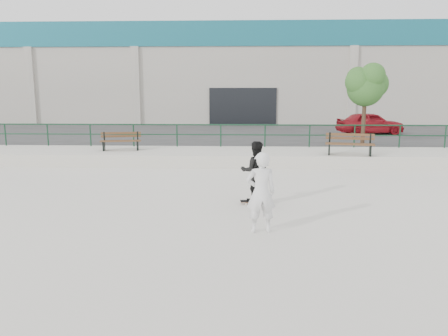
{
  "coord_description": "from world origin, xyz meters",
  "views": [
    {
      "loc": [
        -0.03,
        -8.91,
        3.06
      ],
      "look_at": [
        -0.49,
        2.0,
        1.1
      ],
      "focal_mm": 35.0,
      "sensor_mm": 36.0,
      "label": 1
    }
  ],
  "objects_px": {
    "seated_skater": "(261,192)",
    "standing_skater": "(255,171)",
    "red_car": "(370,123)",
    "tree": "(366,84)",
    "bench_left": "(121,141)",
    "bench_right": "(350,144)",
    "skateboard": "(255,201)"
  },
  "relations": [
    {
      "from": "red_car",
      "to": "seated_skater",
      "type": "height_order",
      "value": "red_car"
    },
    {
      "from": "skateboard",
      "to": "seated_skater",
      "type": "bearing_deg",
      "value": -95.79
    },
    {
      "from": "tree",
      "to": "red_car",
      "type": "relative_size",
      "value": 0.99
    },
    {
      "from": "bench_right",
      "to": "tree",
      "type": "relative_size",
      "value": 0.52
    },
    {
      "from": "tree",
      "to": "red_car",
      "type": "height_order",
      "value": "tree"
    },
    {
      "from": "bench_left",
      "to": "bench_right",
      "type": "relative_size",
      "value": 0.9
    },
    {
      "from": "seated_skater",
      "to": "standing_skater",
      "type": "bearing_deg",
      "value": -95.95
    },
    {
      "from": "red_car",
      "to": "skateboard",
      "type": "bearing_deg",
      "value": 143.76
    },
    {
      "from": "red_car",
      "to": "seated_skater",
      "type": "xyz_separation_m",
      "value": [
        -7.03,
        -16.62,
        -0.26
      ]
    },
    {
      "from": "standing_skater",
      "to": "seated_skater",
      "type": "bearing_deg",
      "value": 86.41
    },
    {
      "from": "skateboard",
      "to": "standing_skater",
      "type": "height_order",
      "value": "standing_skater"
    },
    {
      "from": "bench_right",
      "to": "red_car",
      "type": "bearing_deg",
      "value": 81.34
    },
    {
      "from": "bench_left",
      "to": "tree",
      "type": "bearing_deg",
      "value": 2.23
    },
    {
      "from": "skateboard",
      "to": "standing_skater",
      "type": "relative_size",
      "value": 0.49
    },
    {
      "from": "tree",
      "to": "red_car",
      "type": "distance_m",
      "value": 5.71
    },
    {
      "from": "red_car",
      "to": "standing_skater",
      "type": "distance_m",
      "value": 15.92
    },
    {
      "from": "bench_right",
      "to": "skateboard",
      "type": "height_order",
      "value": "bench_right"
    },
    {
      "from": "tree",
      "to": "bench_right",
      "type": "bearing_deg",
      "value": -113.01
    },
    {
      "from": "tree",
      "to": "standing_skater",
      "type": "distance_m",
      "value": 10.98
    },
    {
      "from": "bench_right",
      "to": "red_car",
      "type": "relative_size",
      "value": 0.51
    },
    {
      "from": "standing_skater",
      "to": "seated_skater",
      "type": "xyz_separation_m",
      "value": [
        0.05,
        -2.37,
        -0.02
      ]
    },
    {
      "from": "tree",
      "to": "seated_skater",
      "type": "relative_size",
      "value": 2.14
    },
    {
      "from": "skateboard",
      "to": "seated_skater",
      "type": "relative_size",
      "value": 0.45
    },
    {
      "from": "bench_left",
      "to": "tree",
      "type": "xyz_separation_m",
      "value": [
        10.92,
        2.4,
        2.44
      ]
    },
    {
      "from": "tree",
      "to": "red_car",
      "type": "xyz_separation_m",
      "value": [
        1.72,
        4.99,
        -2.18
      ]
    },
    {
      "from": "seated_skater",
      "to": "skateboard",
      "type": "bearing_deg",
      "value": -95.95
    },
    {
      "from": "red_car",
      "to": "tree",
      "type": "bearing_deg",
      "value": 151.18
    },
    {
      "from": "standing_skater",
      "to": "skateboard",
      "type": "bearing_deg",
      "value": 180.0
    },
    {
      "from": "skateboard",
      "to": "seated_skater",
      "type": "distance_m",
      "value": 2.5
    },
    {
      "from": "bench_left",
      "to": "standing_skater",
      "type": "xyz_separation_m",
      "value": [
        5.56,
        -6.87,
        0.02
      ]
    },
    {
      "from": "bench_left",
      "to": "seated_skater",
      "type": "distance_m",
      "value": 10.81
    },
    {
      "from": "tree",
      "to": "skateboard",
      "type": "distance_m",
      "value": 11.19
    }
  ]
}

